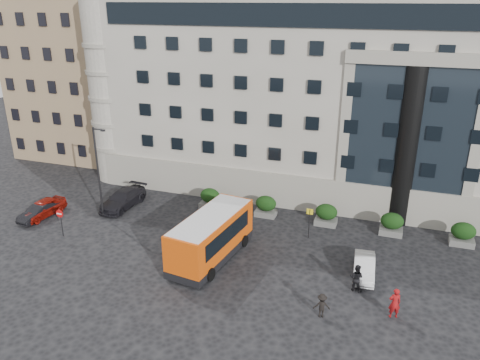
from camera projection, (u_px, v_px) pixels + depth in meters
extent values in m
plane|color=black|center=(220.00, 257.00, 34.12)|extent=(120.00, 120.00, 0.00)
cube|color=gray|center=(350.00, 87.00, 48.36)|extent=(44.00, 24.00, 18.00)
cylinder|color=black|center=(407.00, 148.00, 37.17)|extent=(1.80, 1.80, 13.00)
cube|color=#947A56|center=(91.00, 67.00, 55.30)|extent=(14.00, 14.00, 20.00)
cube|color=#81614B|center=(145.00, 44.00, 71.68)|extent=(13.00, 13.00, 22.00)
cube|color=#595957|center=(210.00, 205.00, 42.10)|extent=(1.80, 1.20, 0.50)
ellipsoid|color=black|center=(210.00, 196.00, 41.76)|extent=(1.80, 1.26, 1.34)
cube|color=#595957|center=(266.00, 213.00, 40.52)|extent=(1.80, 1.20, 0.50)
ellipsoid|color=black|center=(266.00, 203.00, 40.19)|extent=(1.80, 1.26, 1.34)
cube|color=#595957|center=(326.00, 222.00, 38.95)|extent=(1.80, 1.20, 0.50)
ellipsoid|color=black|center=(326.00, 212.00, 38.62)|extent=(1.80, 1.26, 1.34)
cube|color=#595957|center=(391.00, 231.00, 37.38)|extent=(1.80, 1.20, 0.50)
ellipsoid|color=black|center=(392.00, 221.00, 37.04)|extent=(1.80, 1.26, 1.34)
cube|color=#595957|center=(461.00, 242.00, 35.81)|extent=(1.80, 1.20, 0.50)
ellipsoid|color=black|center=(464.00, 231.00, 35.47)|extent=(1.80, 1.26, 1.34)
cylinder|color=#262628|center=(98.00, 174.00, 38.92)|extent=(0.16, 0.16, 8.00)
cylinder|color=#262628|center=(98.00, 129.00, 37.37)|extent=(0.90, 0.12, 0.12)
cube|color=black|center=(103.00, 130.00, 37.25)|extent=(0.35, 0.18, 0.14)
cylinder|color=#262628|center=(309.00, 224.00, 36.39)|extent=(0.08, 0.08, 2.50)
cube|color=yellow|center=(310.00, 212.00, 36.01)|extent=(0.50, 0.06, 0.45)
cylinder|color=#262628|center=(62.00, 224.00, 36.76)|extent=(0.08, 0.08, 2.20)
cylinder|color=red|center=(59.00, 214.00, 36.38)|extent=(0.64, 0.05, 0.64)
cube|color=white|center=(59.00, 214.00, 36.34)|extent=(0.45, 0.04, 0.10)
cube|color=#DD4B0A|center=(211.00, 234.00, 33.38)|extent=(3.80, 8.32, 2.77)
cube|color=black|center=(212.00, 252.00, 33.92)|extent=(3.84, 8.36, 0.55)
cube|color=black|center=(211.00, 230.00, 33.27)|extent=(3.62, 6.58, 1.20)
cube|color=silver|center=(211.00, 217.00, 32.89)|extent=(3.61, 7.90, 0.18)
cylinder|color=black|center=(176.00, 265.00, 32.36)|extent=(0.40, 0.93, 0.90)
cylinder|color=black|center=(210.00, 274.00, 31.21)|extent=(0.40, 0.93, 0.90)
cylinder|color=black|center=(213.00, 233.00, 36.63)|extent=(0.40, 0.93, 0.90)
cylinder|color=black|center=(244.00, 241.00, 35.48)|extent=(0.40, 0.93, 0.90)
cube|color=maroon|center=(168.00, 156.00, 51.04)|extent=(2.91, 3.92, 2.47)
cube|color=maroon|center=(161.00, 167.00, 48.82)|extent=(2.43, 1.96, 1.68)
cube|color=black|center=(159.00, 166.00, 48.05)|extent=(1.87, 0.47, 0.79)
cylinder|color=black|center=(152.00, 173.00, 49.31)|extent=(0.41, 0.86, 0.83)
cylinder|color=black|center=(172.00, 174.00, 49.03)|extent=(0.41, 0.86, 0.83)
cylinder|color=black|center=(161.00, 163.00, 52.32)|extent=(0.41, 0.86, 0.83)
cylinder|color=black|center=(180.00, 163.00, 52.03)|extent=(0.41, 0.86, 0.83)
imported|color=maroon|center=(43.00, 208.00, 40.29)|extent=(2.20, 4.49, 1.47)
imported|color=black|center=(39.00, 212.00, 39.85)|extent=(1.73, 3.89, 1.24)
imported|color=black|center=(123.00, 199.00, 42.08)|extent=(2.50, 5.39, 1.52)
imported|color=black|center=(120.00, 165.00, 51.03)|extent=(2.40, 4.57, 1.23)
imported|color=white|center=(364.00, 267.00, 31.71)|extent=(1.66, 3.99, 1.28)
imported|color=#9C0F11|center=(395.00, 303.00, 27.44)|extent=(0.83, 0.69, 1.96)
imported|color=black|center=(356.00, 278.00, 29.98)|extent=(1.03, 0.87, 1.87)
imported|color=black|center=(322.00, 306.00, 27.56)|extent=(1.11, 0.81, 1.54)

